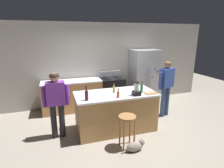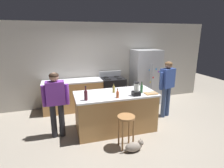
% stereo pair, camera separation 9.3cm
% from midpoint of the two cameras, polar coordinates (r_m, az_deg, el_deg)
% --- Properties ---
extents(ground_plane, '(14.00, 14.00, 0.00)m').
position_cam_midpoint_polar(ground_plane, '(4.72, 1.66, -14.00)').
color(ground_plane, '#9E9384').
extents(back_wall, '(8.00, 0.10, 2.70)m').
position_cam_midpoint_polar(back_wall, '(6.07, -4.07, 6.17)').
color(back_wall, '#BCB7AD').
rests_on(back_wall, ground_plane).
extents(kitchen_island, '(1.96, 0.92, 0.95)m').
position_cam_midpoint_polar(kitchen_island, '(4.50, 1.71, -8.67)').
color(kitchen_island, '#B7844C').
rests_on(kitchen_island, ground_plane).
extents(back_counter_run, '(2.00, 0.64, 0.95)m').
position_cam_midpoint_polar(back_counter_run, '(5.77, -10.80, -3.48)').
color(back_counter_run, '#B7844C').
rests_on(back_counter_run, ground_plane).
extents(refrigerator, '(0.90, 0.73, 1.84)m').
position_cam_midpoint_polar(refrigerator, '(6.27, 10.95, 2.20)').
color(refrigerator, '#B7BABF').
rests_on(refrigerator, ground_plane).
extents(stove_range, '(0.76, 0.65, 1.13)m').
position_cam_midpoint_polar(stove_range, '(5.97, 0.62, -2.46)').
color(stove_range, black).
rests_on(stove_range, ground_plane).
extents(person_by_island_left, '(0.59, 0.22, 1.53)m').
position_cam_midpoint_polar(person_by_island_left, '(4.20, -16.76, -4.60)').
color(person_by_island_left, '#26262B').
rests_on(person_by_island_left, ground_plane).
extents(person_by_sink_right, '(0.59, 0.33, 1.62)m').
position_cam_midpoint_polar(person_by_sink_right, '(5.30, 17.52, 0.05)').
color(person_by_sink_right, '#384C7A').
rests_on(person_by_sink_right, ground_plane).
extents(bar_stool, '(0.36, 0.36, 0.72)m').
position_cam_midpoint_polar(bar_stool, '(3.79, 5.21, -12.37)').
color(bar_stool, '#9E6B3D').
rests_on(bar_stool, ground_plane).
extents(cat, '(0.52, 0.18, 0.26)m').
position_cam_midpoint_polar(cat, '(3.92, 7.81, -18.98)').
color(cat, gray).
rests_on(cat, ground_plane).
extents(blender_appliance, '(0.17, 0.17, 0.32)m').
position_cam_midpoint_polar(blender_appliance, '(4.18, 8.30, -1.85)').
color(blender_appliance, black).
rests_on(blender_appliance, kitchen_island).
extents(bottle_wine, '(0.08, 0.08, 0.32)m').
position_cam_midpoint_polar(bottle_wine, '(3.87, -7.61, -3.49)').
color(bottle_wine, '#471923').
rests_on(bottle_wine, kitchen_island).
extents(bottle_olive_oil, '(0.07, 0.07, 0.28)m').
position_cam_midpoint_polar(bottle_olive_oil, '(4.40, 9.93, -1.47)').
color(bottle_olive_oil, '#2D6638').
rests_on(bottle_olive_oil, kitchen_island).
extents(bottle_cooking_sauce, '(0.06, 0.06, 0.22)m').
position_cam_midpoint_polar(bottle_cooking_sauce, '(4.00, 2.43, -3.30)').
color(bottle_cooking_sauce, '#B24C26').
rests_on(bottle_cooking_sauce, kitchen_island).
extents(bottle_vinegar, '(0.06, 0.06, 0.24)m').
position_cam_midpoint_polar(bottle_vinegar, '(4.35, 1.16, -1.65)').
color(bottle_vinegar, olive).
rests_on(bottle_vinegar, kitchen_island).
extents(cutting_board, '(0.30, 0.20, 0.02)m').
position_cam_midpoint_polar(cutting_board, '(4.40, 12.84, -2.89)').
color(cutting_board, '#B7844C').
rests_on(cutting_board, kitchen_island).
extents(chef_knife, '(0.21, 0.12, 0.01)m').
position_cam_midpoint_polar(chef_knife, '(4.40, 13.07, -2.70)').
color(chef_knife, '#B7BABF').
rests_on(chef_knife, cutting_board).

